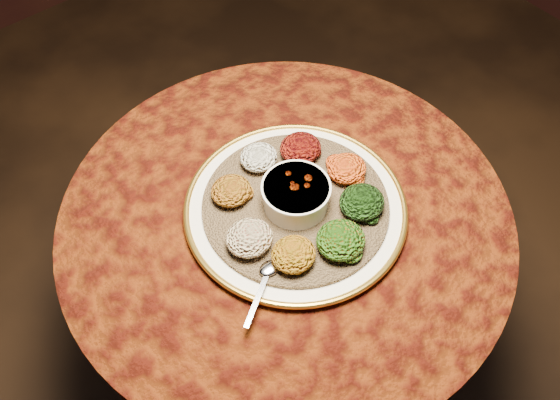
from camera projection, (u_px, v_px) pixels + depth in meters
table at (285, 259)px, 1.46m from camera, size 0.96×0.96×0.73m
platter at (295, 208)px, 1.31m from camera, size 0.57×0.57×0.02m
injera at (295, 205)px, 1.30m from camera, size 0.42×0.42×0.01m
stew_bowl at (296, 194)px, 1.27m from camera, size 0.14×0.14×0.06m
spoon at (268, 273)px, 1.19m from camera, size 0.14×0.09×0.01m
portion_ayib at (259, 157)px, 1.34m from camera, size 0.08×0.08×0.04m
portion_kitfo at (300, 148)px, 1.36m from camera, size 0.09×0.09×0.04m
portion_tikil at (347, 168)px, 1.32m from camera, size 0.09×0.08×0.04m
portion_gomen at (362, 202)px, 1.27m from camera, size 0.09×0.09×0.05m
portion_mixveg at (341, 240)px, 1.21m from camera, size 0.10×0.09×0.05m
portion_kik at (293, 254)px, 1.20m from camera, size 0.09×0.08×0.04m
portion_timatim at (249, 238)px, 1.22m from camera, size 0.10×0.09×0.05m
portion_shiro at (231, 191)px, 1.29m from camera, size 0.09×0.08×0.04m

